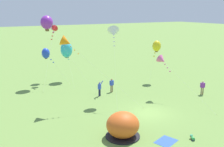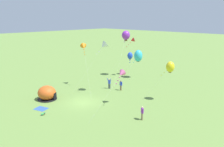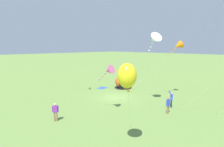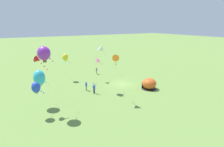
# 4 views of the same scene
# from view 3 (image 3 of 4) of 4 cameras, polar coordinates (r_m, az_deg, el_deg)

# --- Properties ---
(ground_plane) EXTENTS (300.00, 300.00, 0.00)m
(ground_plane) POSITION_cam_3_polar(r_m,az_deg,el_deg) (23.83, 1.16, -7.80)
(ground_plane) COLOR olive
(popup_tent) EXTENTS (2.81, 2.81, 2.10)m
(popup_tent) POSITION_cam_3_polar(r_m,az_deg,el_deg) (28.97, 3.65, -2.78)
(popup_tent) COLOR #D8591E
(popup_tent) RESTS_ON ground
(picnic_blanket) EXTENTS (2.02, 1.77, 0.01)m
(picnic_blanket) POSITION_cam_3_polar(r_m,az_deg,el_deg) (29.12, -3.19, -4.71)
(picnic_blanket) COLOR #3359A5
(picnic_blanket) RESTS_ON ground
(toddler_crawling) EXTENTS (0.37, 0.55, 0.32)m
(toddler_crawling) POSITION_cam_3_polar(r_m,az_deg,el_deg) (28.45, -7.31, -4.74)
(toddler_crawling) COLOR green
(toddler_crawling) RESTS_ON ground
(person_near_tent) EXTENTS (0.59, 0.25, 1.72)m
(person_near_tent) POSITION_cam_3_polar(r_m,az_deg,el_deg) (18.92, 17.84, -9.65)
(person_near_tent) COLOR #8C7251
(person_near_tent) RESTS_ON ground
(person_far_back) EXTENTS (0.72, 0.65, 1.89)m
(person_far_back) POSITION_cam_3_polar(r_m,az_deg,el_deg) (20.95, 18.82, -7.80)
(person_far_back) COLOR #1E2347
(person_far_back) RESTS_ON ground
(person_with_toddler) EXTENTS (0.49, 0.42, 1.72)m
(person_with_toddler) POSITION_cam_3_polar(r_m,az_deg,el_deg) (17.15, -17.99, -11.61)
(person_with_toddler) COLOR #8C7251
(person_with_toddler) RESTS_ON ground
(kite_white) EXTENTS (3.38, 5.95, 8.41)m
(kite_white) POSITION_cam_3_polar(r_m,az_deg,el_deg) (20.42, 13.77, 10.85)
(kite_white) COLOR silver
(kite_white) RESTS_ON ground
(kite_yellow) EXTENTS (3.59, 2.70, 5.86)m
(kite_yellow) POSITION_cam_3_polar(r_m,az_deg,el_deg) (10.60, 4.94, -0.72)
(kite_yellow) COLOR silver
(kite_yellow) RESTS_ON ground
(kite_orange) EXTENTS (7.50, 4.94, 7.59)m
(kite_orange) POSITION_cam_3_polar(r_m,az_deg,el_deg) (24.96, 20.75, 8.49)
(kite_orange) COLOR silver
(kite_orange) RESTS_ON ground
(kite_pink) EXTENTS (1.76, 7.66, 5.04)m
(kite_pink) POSITION_cam_3_polar(r_m,az_deg,el_deg) (17.62, -1.15, 1.02)
(kite_pink) COLOR silver
(kite_pink) RESTS_ON ground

